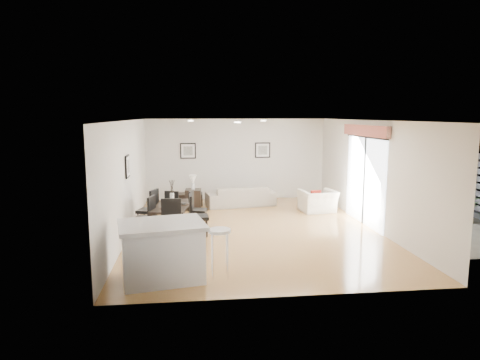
{
  "coord_description": "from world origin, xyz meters",
  "views": [
    {
      "loc": [
        -1.51,
        -10.24,
        2.83
      ],
      "look_at": [
        -0.28,
        0.4,
        1.19
      ],
      "focal_mm": 32.0,
      "sensor_mm": 36.0,
      "label": 1
    }
  ],
  "objects": [
    {
      "name": "ceiling",
      "position": [
        0.0,
        0.0,
        2.7
      ],
      "size": [
        6.0,
        8.0,
        0.02
      ],
      "primitive_type": "cube",
      "color": "white",
      "rests_on": "wall_back"
    },
    {
      "name": "coffee_table",
      "position": [
        -1.62,
        3.18,
        0.18
      ],
      "size": [
        0.91,
        0.56,
        0.36
      ],
      "primitive_type": "cube",
      "rotation": [
        0.0,
        0.0,
        -0.02
      ],
      "color": "black",
      "rests_on": "ground"
    },
    {
      "name": "dining_chair_wfar",
      "position": [
        -2.54,
        0.4,
        0.56
      ],
      "size": [
        0.57,
        0.57,
        0.99
      ],
      "rotation": [
        0.0,
        0.0,
        -1.92
      ],
      "color": "black",
      "rests_on": "ground"
    },
    {
      "name": "wall_back",
      "position": [
        0.0,
        4.0,
        1.35
      ],
      "size": [
        6.0,
        0.04,
        2.7
      ],
      "primitive_type": "cube",
      "color": "silver",
      "rests_on": "ground"
    },
    {
      "name": "dining_chair_enear",
      "position": [
        -1.43,
        -0.37,
        0.55
      ],
      "size": [
        0.45,
        0.45,
        0.98
      ],
      "rotation": [
        0.0,
        0.0,
        1.6
      ],
      "color": "black",
      "rests_on": "ground"
    },
    {
      "name": "bar_stool",
      "position": [
        -1.04,
        -3.03,
        0.74
      ],
      "size": [
        0.39,
        0.39,
        0.86
      ],
      "color": "silver",
      "rests_on": "ground"
    },
    {
      "name": "kitchen_island",
      "position": [
        -2.03,
        -3.03,
        0.51
      ],
      "size": [
        1.61,
        1.35,
        1.0
      ],
      "rotation": [
        0.0,
        0.0,
        0.19
      ],
      "color": "white",
      "rests_on": "ground"
    },
    {
      "name": "wall_front",
      "position": [
        0.0,
        -4.0,
        1.35
      ],
      "size": [
        6.0,
        0.04,
        2.7
      ],
      "primitive_type": "cube",
      "color": "silver",
      "rests_on": "ground"
    },
    {
      "name": "ground",
      "position": [
        0.0,
        0.0,
        0.0
      ],
      "size": [
        8.0,
        8.0,
        0.0
      ],
      "primitive_type": "plane",
      "color": "#B28A49",
      "rests_on": "ground"
    },
    {
      "name": "armchair",
      "position": [
        2.17,
        1.71,
        0.32
      ],
      "size": [
        1.09,
        0.98,
        0.64
      ],
      "primitive_type": "imported",
      "rotation": [
        0.0,
        0.0,
        3.27
      ],
      "color": "beige",
      "rests_on": "ground"
    },
    {
      "name": "table_lamp",
      "position": [
        -1.46,
        2.45,
        0.9
      ],
      "size": [
        0.23,
        0.23,
        0.43
      ],
      "color": "white",
      "rests_on": "side_table"
    },
    {
      "name": "side_table",
      "position": [
        -1.46,
        2.45,
        0.31
      ],
      "size": [
        0.49,
        0.49,
        0.62
      ],
      "primitive_type": "cube",
      "rotation": [
        0.0,
        0.0,
        -0.06
      ],
      "color": "black",
      "rests_on": "ground"
    },
    {
      "name": "dining_chair_wnear",
      "position": [
        -2.54,
        -0.39,
        0.54
      ],
      "size": [
        0.53,
        0.53,
        0.97
      ],
      "rotation": [
        0.0,
        0.0,
        -1.83
      ],
      "color": "black",
      "rests_on": "ground"
    },
    {
      "name": "vase",
      "position": [
        -1.98,
        0.03,
        0.94
      ],
      "size": [
        0.67,
        1.1,
        0.62
      ],
      "color": "white",
      "rests_on": "dining_table"
    },
    {
      "name": "dining_chair_foot",
      "position": [
        -2.0,
        1.03,
        0.47
      ],
      "size": [
        0.48,
        0.48,
        0.85
      ],
      "rotation": [
        0.0,
        0.0,
        2.82
      ],
      "color": "black",
      "rests_on": "ground"
    },
    {
      "name": "sofa",
      "position": [
        0.02,
        2.84,
        0.31
      ],
      "size": [
        2.22,
        1.13,
        0.62
      ],
      "primitive_type": "imported",
      "rotation": [
        0.0,
        0.0,
        3.29
      ],
      "color": "gray",
      "rests_on": "ground"
    },
    {
      "name": "courtyard",
      "position": [
        6.16,
        0.87,
        0.92
      ],
      "size": [
        6.0,
        6.0,
        2.0
      ],
      "color": "#9D9680",
      "rests_on": "ground"
    },
    {
      "name": "framed_print_left_wall",
      "position": [
        -2.97,
        -0.2,
        1.65
      ],
      "size": [
        0.04,
        0.52,
        0.52
      ],
      "rotation": [
        0.0,
        0.0,
        1.57
      ],
      "color": "black",
      "rests_on": "wall_left"
    },
    {
      "name": "courtyard_plant_a",
      "position": [
        5.65,
        0.03,
        0.37
      ],
      "size": [
        0.74,
        0.67,
        0.73
      ],
      "primitive_type": "imported",
      "rotation": [
        0.0,
        0.0,
        -0.16
      ],
      "color": "#376129",
      "rests_on": "ground"
    },
    {
      "name": "dining_chair_efar",
      "position": [
        -1.42,
        0.45,
        0.52
      ],
      "size": [
        0.5,
        0.5,
        0.93
      ],
      "rotation": [
        0.0,
        0.0,
        1.35
      ],
      "color": "black",
      "rests_on": "ground"
    },
    {
      "name": "cushion",
      "position": [
        2.08,
        1.62,
        0.51
      ],
      "size": [
        0.3,
        0.12,
        0.29
      ],
      "primitive_type": "cube",
      "rotation": [
        0.0,
        0.0,
        3.25
      ],
      "color": "maroon",
      "rests_on": "armchair"
    },
    {
      "name": "dining_chair_head",
      "position": [
        -1.97,
        -0.94,
        0.55
      ],
      "size": [
        0.48,
        0.48,
        0.99
      ],
      "rotation": [
        0.0,
        0.0,
        -0.08
      ],
      "color": "black",
      "rests_on": "ground"
    },
    {
      "name": "courtyard_plant_b",
      "position": [
        5.9,
        1.53,
        0.3
      ],
      "size": [
        0.35,
        0.35,
        0.6
      ],
      "primitive_type": "imported",
      "rotation": [
        0.0,
        0.0,
        -0.06
      ],
      "color": "#376129",
      "rests_on": "ground"
    },
    {
      "name": "wall_right",
      "position": [
        3.0,
        0.0,
        1.35
      ],
      "size": [
        0.04,
        8.0,
        2.7
      ],
      "primitive_type": "cube",
      "color": "silver",
      "rests_on": "ground"
    },
    {
      "name": "sliding_door",
      "position": [
        2.96,
        0.3,
        1.66
      ],
      "size": [
        0.12,
        2.7,
        2.57
      ],
      "color": "white",
      "rests_on": "wall_right"
    },
    {
      "name": "framed_print_back_left",
      "position": [
        -1.6,
        3.97,
        1.65
      ],
      "size": [
        0.52,
        0.04,
        0.52
      ],
      "color": "black",
      "rests_on": "wall_back"
    },
    {
      "name": "framed_print_back_right",
      "position": [
        0.9,
        3.97,
        1.65
      ],
      "size": [
        0.52,
        0.04,
        0.52
      ],
      "color": "black",
      "rests_on": "wall_back"
    },
    {
      "name": "wall_left",
      "position": [
        -3.0,
        0.0,
        1.35
      ],
      "size": [
        0.04,
        8.0,
        2.7
      ],
      "primitive_type": "cube",
      "color": "silver",
      "rests_on": "ground"
    },
    {
      "name": "dining_table",
      "position": [
        -1.98,
        0.03,
        0.6
      ],
      "size": [
        1.03,
        1.7,
        0.66
      ],
      "rotation": [
        0.0,
        0.0,
        -0.15
      ],
      "color": "black",
      "rests_on": "ground"
    }
  ]
}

